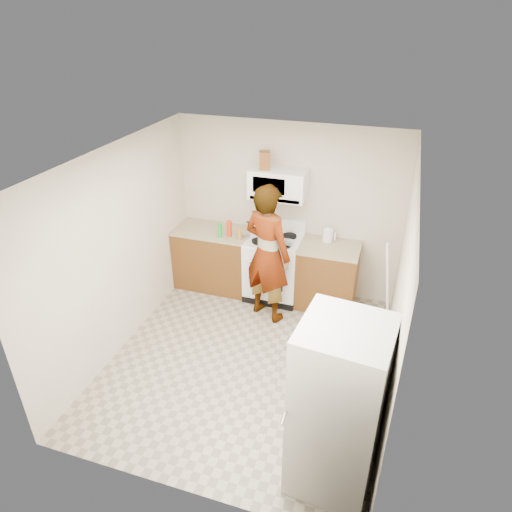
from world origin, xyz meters
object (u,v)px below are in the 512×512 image
at_px(microwave, 278,184).
at_px(kettle, 328,235).
at_px(gas_range, 274,266).
at_px(fridge, 338,409).
at_px(saucepan, 263,227).
at_px(person, 267,254).

height_order(microwave, kettle, microwave).
relative_size(gas_range, fridge, 0.66).
bearing_deg(kettle, saucepan, -162.91).
bearing_deg(saucepan, person, -68.28).
bearing_deg(person, kettle, -112.72).
distance_m(gas_range, person, 0.69).
relative_size(microwave, fridge, 0.45).
bearing_deg(fridge, gas_range, 122.14).
relative_size(gas_range, person, 0.59).
height_order(gas_range, saucepan, gas_range).
bearing_deg(kettle, person, -118.39).
distance_m(fridge, kettle, 2.96).
bearing_deg(fridge, saucepan, 124.36).
xyz_separation_m(fridge, saucepan, (-1.54, 2.89, 0.17)).
distance_m(fridge, saucepan, 3.28).
bearing_deg(kettle, fridge, -61.33).
xyz_separation_m(person, kettle, (0.67, 0.67, 0.06)).
bearing_deg(gas_range, kettle, 12.80).
height_order(fridge, saucepan, fridge).
height_order(person, fridge, person).
distance_m(microwave, person, 0.97).
bearing_deg(fridge, kettle, 108.07).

